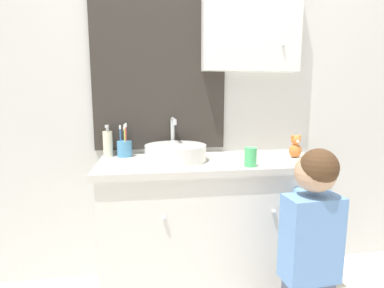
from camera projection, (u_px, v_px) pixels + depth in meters
wall_back at (204, 76)px, 1.87m from camera, size 3.20×0.18×2.50m
vanity_counter at (210, 227)px, 1.74m from camera, size 1.24×0.50×0.80m
sink_basin at (176, 152)px, 1.65m from camera, size 0.34×0.39×0.23m
toothbrush_holder at (125, 148)px, 1.75m from camera, size 0.09×0.09×0.20m
soap_dispenser at (108, 143)px, 1.75m from camera, size 0.06×0.06×0.19m
child_figure at (311, 240)px, 1.29m from camera, size 0.25×0.48×0.94m
teddy_bear at (295, 147)px, 1.73m from camera, size 0.07×0.06×0.13m
drinking_cup at (250, 157)px, 1.51m from camera, size 0.06×0.06×0.10m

